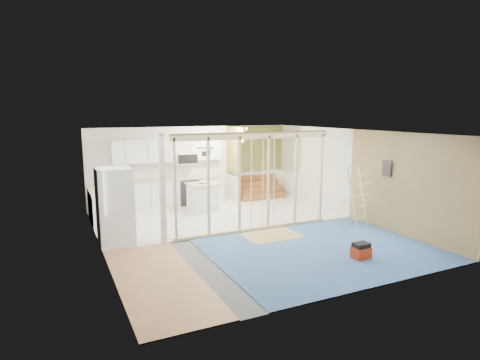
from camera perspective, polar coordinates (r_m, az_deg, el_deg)
name	(u,v)px	position (r m, az deg, el deg)	size (l,w,h in m)	color
room	(244,183)	(10.19, 0.53, -0.44)	(7.01, 8.01, 2.61)	slate
floor_overlays	(245,231)	(10.57, 0.73, -7.26)	(7.00, 8.00, 0.03)	white
stud_frame	(236,173)	(10.05, -0.57, 1.01)	(4.66, 0.14, 2.60)	#D2B380
base_cabinets	(151,196)	(12.96, -12.49, -2.23)	(4.45, 2.24, 0.93)	white
upper_cabinets	(170,151)	(13.37, -9.93, 4.09)	(3.60, 0.41, 0.85)	white
green_partition	(250,172)	(14.38, 1.49, 1.10)	(2.25, 1.51, 2.60)	olive
pot_rack	(206,150)	(11.70, -4.88, 4.28)	(0.52, 0.52, 0.72)	black
sheathing_panel	(406,185)	(10.69, 22.52, -0.71)	(0.02, 4.00, 2.60)	#A28758
electrical_panel	(387,168)	(11.01, 20.16, 1.57)	(0.04, 0.30, 0.40)	#333337
ceiling_light	(242,129)	(13.35, 0.31, 7.32)	(0.32, 0.32, 0.08)	#FFEABF
fridge	(115,207)	(9.80, -17.30, -3.63)	(0.79, 0.76, 1.82)	white
island	(203,197)	(12.75, -5.31, -2.41)	(0.94, 0.94, 0.86)	white
bowl	(204,182)	(12.67, -5.20, -0.31)	(0.28, 0.28, 0.07)	white
soap_bottle_a	(125,178)	(12.99, -16.11, 0.33)	(0.10, 0.11, 0.27)	#ABAFBF
soap_bottle_b	(173,176)	(13.32, -9.55, 0.60)	(0.08, 0.08, 0.18)	white
toolbox	(361,251)	(9.02, 16.83, -9.67)	(0.37, 0.28, 0.35)	#9E2A0E
ladder	(359,196)	(11.33, 16.53, -2.23)	(0.86, 0.17, 1.62)	beige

